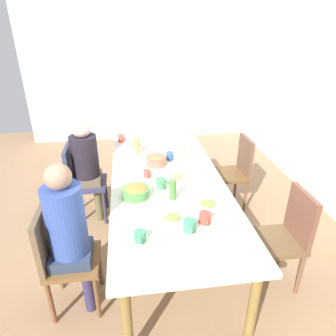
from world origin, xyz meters
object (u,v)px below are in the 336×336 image
Objects in this scene: chair_2 at (80,179)px; bowl_1 at (136,192)px; person_0 at (69,229)px; cup_6 at (140,236)px; chair_0 at (61,255)px; cup_4 at (121,138)px; person_2 at (86,161)px; chair_3 at (286,234)px; plate_3 at (177,177)px; cup_2 at (180,149)px; cup_0 at (161,183)px; cup_1 at (205,218)px; plate_0 at (207,205)px; cup_5 at (190,226)px; bowl_0 at (156,160)px; bowl_2 at (183,156)px; cup_3 at (147,174)px; cup_7 at (170,156)px; bottle_0 at (173,188)px; plate_1 at (172,219)px; chair_1 at (236,169)px; bottle_1 at (137,145)px; plate_2 at (136,145)px; dining_table at (168,188)px.

chair_2 is 1.06m from bowl_1.
person_0 is 0.54m from cup_6.
cup_4 is at bearing 164.83° from chair_0.
chair_3 is at bearing 54.35° from person_2.
plate_3 is 1.95× the size of cup_2.
cup_1 is (0.57, 0.26, -0.00)m from cup_0.
plate_0 is 0.68m from cup_6.
cup_1 is at bearing 120.89° from cup_5.
chair_3 is at bearing 43.75° from bowl_0.
chair_2 is at bearing -96.95° from bowl_2.
chair_2 is 1.60m from plate_0.
cup_7 is at bearing 143.03° from cup_3.
cup_7 is at bearing 173.91° from bottle_0.
bowl_2 is 0.55m from cup_3.
plate_0 is 1.10× the size of plate_1.
cup_0 is at bearing -168.82° from cup_5.
cup_2 is at bearing 56.04° from cup_4.
chair_2 is 1.57m from cup_6.
cup_3 is (0.34, -0.42, -0.01)m from bowl_2.
cup_5 reaches higher than cup_7.
bowl_0 is 0.41m from cup_2.
chair_0 reaches higher than bowl_0.
bowl_0 reaches higher than cup_7.
chair_3 is 5.57× the size of bowl_2.
cup_2 is at bearing -95.46° from chair_1.
bowl_0 is at bearing -178.98° from plate_1.
chair_0 is 1.21m from plate_0.
chair_2 is 4.10× the size of plate_1.
bottle_0 is (-0.15, -0.26, 0.09)m from plate_0.
bowl_2 is 1.43× the size of cup_7.
cup_0 is 0.59× the size of bottle_1.
plate_0 is 0.53m from plate_3.
plate_3 is 1.94× the size of cup_4.
cup_6 is (0.20, -0.26, 0.02)m from plate_1.
chair_3 reaches higher than cup_3.
person_2 reaches higher than cup_3.
cup_5 is at bearing -59.11° from cup_1.
chair_3 is at bearing 98.53° from cup_5.
bowl_2 is 0.76× the size of bottle_1.
cup_4 is (-0.65, -0.67, 0.00)m from bowl_2.
person_2 is 0.66m from plate_2.
chair_0 reaches higher than cup_2.
person_0 is (0.62, -0.82, 0.07)m from dining_table.
cup_2 is (-0.06, 1.14, 0.27)m from chair_2.
cup_1 is (0.67, 0.19, 0.11)m from dining_table.
plate_1 and plate_2 have the same top height.
plate_3 is at bearing 60.65° from chair_2.
cup_3 is (0.48, 0.63, 0.04)m from person_2.
cup_1 is at bearing 87.44° from chair_0.
bowl_0 is 1.32× the size of bowl_2.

